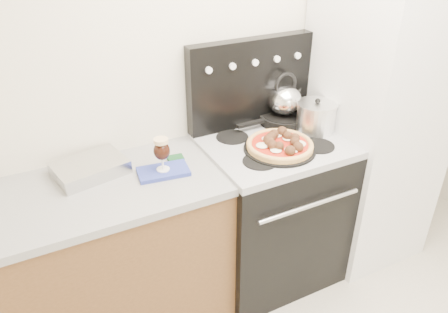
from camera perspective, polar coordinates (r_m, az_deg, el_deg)
room_shell at (r=1.63m, az=21.85°, el=-1.45°), size 3.52×3.01×2.52m
base_cabinet at (r=2.40m, az=-18.05°, el=-14.10°), size 1.45×0.60×0.86m
countertop at (r=2.12m, az=-19.93°, el=-5.23°), size 1.48×0.63×0.04m
stove_body at (r=2.66m, az=5.98°, el=-7.25°), size 0.76×0.65×0.88m
cooktop at (r=2.41m, az=6.54°, el=1.51°), size 0.76×0.65×0.04m
backguard at (r=2.51m, az=3.45°, el=9.61°), size 0.76×0.08×0.50m
fridge at (r=2.79m, az=19.09°, el=5.23°), size 0.64×0.68×1.90m
foil_sheet at (r=2.22m, az=-17.12°, el=-1.42°), size 0.37×0.30×0.07m
oven_mitt at (r=2.16m, az=-7.92°, el=-1.95°), size 0.26×0.17×0.02m
beer_glass at (r=2.11m, az=-8.10°, el=0.29°), size 0.10×0.10×0.17m
pizza_pan at (r=2.32m, az=7.27°, el=1.00°), size 0.46×0.46×0.01m
pizza at (r=2.31m, az=7.32°, el=1.67°), size 0.38×0.38×0.05m
skillet at (r=2.62m, az=7.74°, el=4.94°), size 0.29×0.29×0.05m
tea_kettle at (r=2.57m, az=7.94°, el=7.63°), size 0.23×0.23×0.22m
stock_pot at (r=2.53m, az=11.91°, el=4.98°), size 0.28×0.28×0.16m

